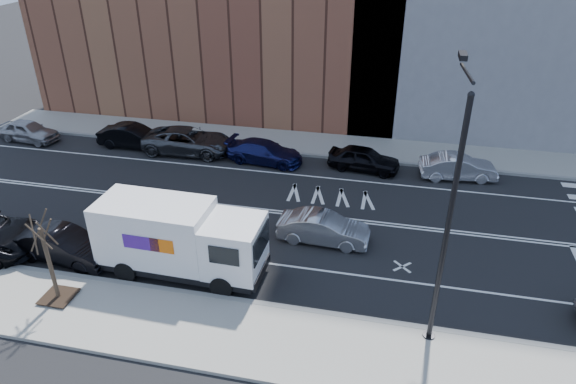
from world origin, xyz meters
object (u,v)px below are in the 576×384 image
at_px(far_parked_a, 28,131).
at_px(driving_sedan, 323,228).
at_px(fedex_van, 179,238).
at_px(far_parked_b, 133,136).

relative_size(far_parked_a, driving_sedan, 0.99).
xyz_separation_m(fedex_van, far_parked_b, (-8.17, 11.62, -0.93)).
relative_size(fedex_van, driving_sedan, 1.68).
xyz_separation_m(far_parked_a, far_parked_b, (7.25, 0.54, 0.03)).
height_order(far_parked_b, driving_sedan, far_parked_b).
bearing_deg(fedex_van, far_parked_b, 126.47).
bearing_deg(driving_sedan, fedex_van, 125.61).
xyz_separation_m(far_parked_a, driving_sedan, (20.83, -7.55, -0.01)).
bearing_deg(fedex_van, far_parked_a, 145.69).
height_order(far_parked_a, driving_sedan, far_parked_a).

